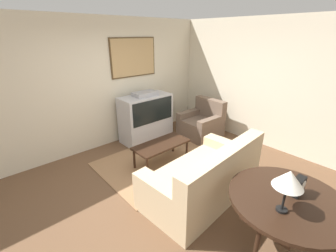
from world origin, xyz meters
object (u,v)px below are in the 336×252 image
object	(u,v)px
tv	(146,118)
armchair	(201,125)
couch	(205,178)
coffee_table	(161,146)
table_lamp	(289,180)
console_table	(287,203)
mantel_clock	(298,186)

from	to	relation	value
tv	armchair	bearing A→B (deg)	-34.60
armchair	couch	bearing A→B (deg)	-46.14
tv	armchair	size ratio (longest dim) A/B	1.32
coffee_table	table_lamp	size ratio (longest dim) A/B	2.31
console_table	armchair	bearing A→B (deg)	57.14
armchair	coffee_table	distance (m)	1.59
couch	coffee_table	xyz separation A→B (m)	(0.11, 1.16, 0.07)
tv	couch	size ratio (longest dim) A/B	0.61
couch	coffee_table	distance (m)	1.16
armchair	mantel_clock	distance (m)	3.17
tv	armchair	world-z (taller)	tv
console_table	mantel_clock	xyz separation A→B (m)	(0.13, -0.03, 0.17)
coffee_table	armchair	bearing A→B (deg)	11.92
tv	mantel_clock	size ratio (longest dim) A/B	5.65
armchair	mantel_clock	world-z (taller)	mantel_clock
tv	coffee_table	size ratio (longest dim) A/B	1.10
console_table	mantel_clock	bearing A→B (deg)	-11.45
coffee_table	console_table	bearing A→B (deg)	-94.15
armchair	table_lamp	world-z (taller)	table_lamp
couch	table_lamp	bearing A→B (deg)	72.34
coffee_table	table_lamp	distance (m)	2.50
table_lamp	armchair	bearing A→B (deg)	53.89
couch	mantel_clock	distance (m)	1.31
tv	couch	bearing A→B (deg)	-104.01
coffee_table	tv	bearing A→B (deg)	67.61
armchair	coffee_table	xyz separation A→B (m)	(-1.55, -0.33, 0.09)
console_table	mantel_clock	distance (m)	0.21
console_table	mantel_clock	world-z (taller)	mantel_clock
tv	couch	world-z (taller)	tv
couch	armchair	distance (m)	2.23
console_table	table_lamp	bearing A→B (deg)	-173.92
tv	armchair	xyz separation A→B (m)	(1.10, -0.76, -0.25)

